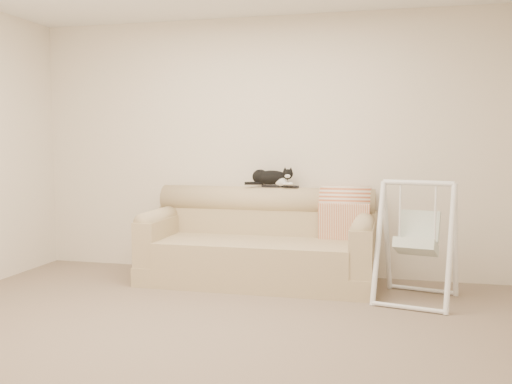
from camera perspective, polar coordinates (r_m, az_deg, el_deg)
ground_plane at (r=4.11m, az=-4.67°, el=-14.10°), size 5.00×5.00×0.00m
room_shell at (r=3.89m, az=-4.83°, el=7.70°), size 5.04×4.04×2.60m
sofa at (r=5.53m, az=0.36°, el=-5.33°), size 2.20×0.93×0.90m
remote_a at (r=5.68m, az=1.50°, el=0.62°), size 0.18×0.06×0.03m
remote_b at (r=5.64m, az=3.44°, el=0.56°), size 0.18×0.07×0.02m
tuxedo_cat at (r=5.68m, az=1.55°, el=1.46°), size 0.49×0.19×0.19m
throw_blanket at (r=5.57m, az=8.93°, el=-1.43°), size 0.48×0.38×0.58m
baby_swing at (r=5.01m, az=15.80°, el=-4.72°), size 0.75×0.79×1.03m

